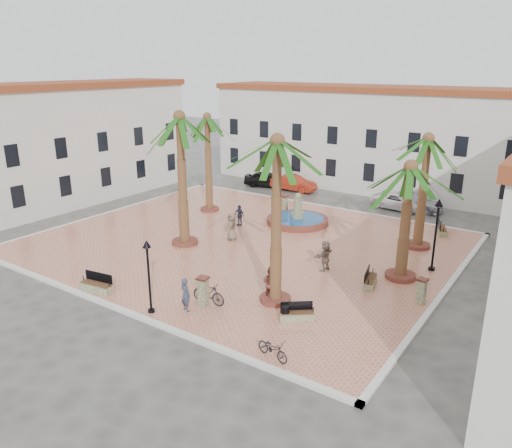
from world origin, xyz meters
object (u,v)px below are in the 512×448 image
object	(u,v)px
bench_se	(297,315)
bicycle_a	(273,349)
bollard_n	(284,204)
pedestrian_fountain_b	(239,215)
lamppost_s	(148,264)
pedestrian_east	(325,256)
palm_sw	(180,132)
bicycle_b	(209,293)
car_white	(399,201)
bollard_e	(422,291)
bench_ne	(442,230)
litter_bin	(285,313)
fountain	(297,219)
palm_e	(409,183)
palm_ne	(427,152)
car_black	(267,179)
lamppost_e	(437,223)
pedestrian_north	(278,196)
cyclist_b	(270,283)
pedestrian_fountain_a	(232,227)
palm_s	(277,159)
bench_e	(370,281)
car_red	(294,183)
bench_s	(97,286)
bollard_se	(203,291)
car_silver	(413,202)
cyclist_a	(186,295)
palm_nw	(207,128)

from	to	relation	value
bench_se	bicycle_a	size ratio (longest dim) A/B	0.96
bollard_n	pedestrian_fountain_b	distance (m)	4.47
lamppost_s	pedestrian_east	size ratio (longest dim) A/B	2.06
palm_sw	pedestrian_east	distance (m)	11.63
bicycle_b	car_white	world-z (taller)	car_white
car_white	bollard_e	bearing A→B (deg)	-153.03
bench_ne	litter_bin	world-z (taller)	bench_ne
fountain	palm_e	xyz separation A→B (m)	(9.63, -5.31, 5.09)
palm_ne	pedestrian_east	world-z (taller)	palm_ne
palm_ne	bollard_e	world-z (taller)	palm_ne
bench_se	car_black	world-z (taller)	car_black
lamppost_e	car_white	bearing A→B (deg)	117.09
lamppost_e	pedestrian_north	size ratio (longest dim) A/B	2.58
bench_se	pedestrian_fountain_b	world-z (taller)	pedestrian_fountain_b
palm_ne	litter_bin	distance (m)	14.46
fountain	cyclist_b	world-z (taller)	fountain
bench_ne	pedestrian_east	xyz separation A→B (m)	(-3.76, -10.42, 0.63)
palm_e	car_black	xyz separation A→B (m)	(-18.20, 14.17, -4.82)
bollard_e	palm_e	bearing A→B (deg)	127.44
fountain	bench_ne	size ratio (longest dim) A/B	2.51
lamppost_s	car_black	size ratio (longest dim) A/B	0.84
pedestrian_fountain_a	palm_sw	bearing A→B (deg)	-127.75
fountain	pedestrian_fountain_b	world-z (taller)	fountain
bollard_e	palm_s	bearing A→B (deg)	-147.31
bench_e	car_red	world-z (taller)	car_red
lamppost_s	litter_bin	world-z (taller)	lamppost_s
bench_s	palm_s	bearing A→B (deg)	18.70
fountain	bicycle_a	distance (m)	17.88
bench_e	bench_ne	distance (m)	10.94
palm_s	palm_ne	xyz separation A→B (m)	(3.45, 11.69, -0.99)
palm_sw	bench_se	xyz separation A→B (m)	(11.22, -4.71, -7.09)
bollard_se	pedestrian_east	distance (m)	7.84
pedestrian_fountain_b	pedestrian_east	world-z (taller)	pedestrian_east
car_red	car_silver	world-z (taller)	car_red
bollard_e	pedestrian_north	distance (m)	18.93
bench_s	pedestrian_east	size ratio (longest dim) A/B	1.08
pedestrian_north	car_white	bearing A→B (deg)	-81.01
palm_sw	pedestrian_fountain_a	distance (m)	7.12
bench_s	cyclist_a	distance (m)	5.40
bicycle_a	car_red	xyz separation A→B (m)	(-13.68, 24.94, 0.15)
bollard_e	car_silver	bearing A→B (deg)	109.11
palm_ne	bollard_e	bearing A→B (deg)	-71.51
litter_bin	pedestrian_east	bearing A→B (deg)	100.76
bicycle_b	pedestrian_fountain_a	distance (m)	9.38
palm_nw	bench_s	world-z (taller)	palm_nw
palm_s	lamppost_e	distance (m)	10.81
car_black	cyclist_b	bearing A→B (deg)	-161.61
cyclist_a	bicycle_a	distance (m)	5.74
lamppost_s	pedestrian_fountain_b	xyz separation A→B (m)	(-4.45, 13.15, -1.70)
palm_e	bicycle_b	bearing A→B (deg)	-128.66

